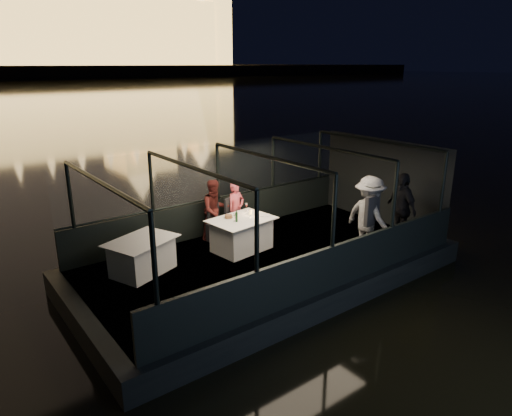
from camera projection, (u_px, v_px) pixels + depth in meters
boat_hull at (266, 276)px, 10.57m from camera, size 8.60×4.40×1.00m
boat_deck at (267, 257)px, 10.43m from camera, size 8.00×4.00×0.04m
gunwale_port at (219, 215)px, 11.81m from camera, size 8.00×0.08×0.90m
gunwale_starboard at (331, 268)px, 8.77m from camera, size 8.00×0.08×0.90m
cabin_glass_port at (218, 172)px, 11.46m from camera, size 8.00×0.02×1.40m
cabin_glass_starboard at (334, 211)px, 8.42m from camera, size 8.00×0.02×1.40m
cabin_roof_glass at (267, 157)px, 9.73m from camera, size 8.00×4.00×0.02m
end_wall_fore at (83, 251)px, 7.77m from camera, size 0.02×4.00×2.30m
end_wall_aft at (382, 181)px, 12.37m from camera, size 0.02×4.00×2.30m
canopy_ribs at (267, 208)px, 10.07m from camera, size 8.00×4.00×2.30m
dining_table_central at (242, 234)px, 10.66m from camera, size 1.57×1.22×0.77m
dining_table_aft at (142, 255)px, 9.49m from camera, size 1.65×1.43×0.73m
chair_port_left at (217, 223)px, 11.19m from camera, size 0.52×0.52×0.89m
chair_port_right at (235, 220)px, 11.42m from camera, size 0.61×0.61×0.99m
coat_stand at (370, 220)px, 10.06m from camera, size 0.59×0.54×1.72m
person_woman_coral at (236, 206)px, 11.55m from camera, size 0.54×0.40×1.37m
person_man_maroon at (215, 210)px, 11.22m from camera, size 0.78×0.64×1.52m
passenger_stripe at (369, 220)px, 10.24m from camera, size 0.71×1.22×1.86m
passenger_dark at (401, 209)px, 11.00m from camera, size 0.73×1.11×1.75m
wine_bottle at (236, 215)px, 10.33m from camera, size 0.08×0.08×0.28m
bread_basket at (229, 216)px, 10.60m from camera, size 0.23×0.23×0.07m
amber_candle at (251, 212)px, 10.88m from camera, size 0.06×0.06×0.08m
plate_near at (265, 215)px, 10.79m from camera, size 0.34×0.34×0.02m
plate_far at (228, 216)px, 10.72m from camera, size 0.31×0.31×0.02m
wine_glass_white at (234, 217)px, 10.36m from camera, size 0.08×0.08×0.19m
wine_glass_red at (246, 208)px, 11.06m from camera, size 0.08×0.08×0.20m
wine_glass_empty at (250, 214)px, 10.59m from camera, size 0.07×0.07×0.18m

